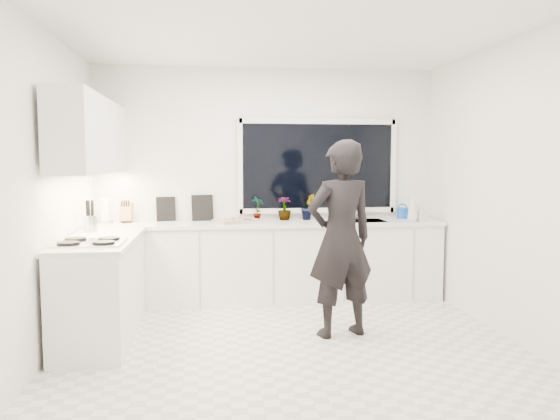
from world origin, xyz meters
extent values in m
cube|color=beige|center=(0.00, 0.00, -0.01)|extent=(4.00, 3.50, 0.02)
cube|color=white|center=(0.00, 1.76, 1.35)|extent=(4.00, 0.02, 2.70)
cube|color=white|center=(-2.01, 0.00, 1.35)|extent=(0.02, 3.50, 2.70)
cube|color=white|center=(2.01, 0.00, 1.35)|extent=(0.02, 3.50, 2.70)
cube|color=white|center=(0.00, 0.00, 2.71)|extent=(4.00, 3.50, 0.02)
cube|color=black|center=(0.60, 1.73, 1.55)|extent=(1.80, 0.02, 1.00)
cube|color=white|center=(0.00, 1.45, 0.44)|extent=(3.92, 0.58, 0.88)
cube|color=white|center=(-1.67, 0.35, 0.44)|extent=(0.58, 1.60, 0.88)
cube|color=silver|center=(0.00, 1.44, 0.90)|extent=(3.94, 0.62, 0.04)
cube|color=silver|center=(-1.67, 0.35, 0.90)|extent=(0.62, 1.60, 0.04)
cube|color=white|center=(-1.79, 0.70, 1.85)|extent=(0.34, 2.10, 0.70)
cube|color=silver|center=(1.05, 1.45, 0.87)|extent=(0.58, 0.42, 0.14)
cylinder|color=silver|center=(1.05, 1.65, 1.03)|extent=(0.03, 0.03, 0.22)
cube|color=black|center=(-1.69, 0.00, 0.94)|extent=(0.56, 0.48, 0.03)
imported|color=black|center=(0.50, 0.13, 0.90)|extent=(0.75, 0.59, 1.80)
cube|color=#BBBABF|center=(-0.37, 1.42, 0.94)|extent=(0.59, 0.52, 0.03)
cube|color=red|center=(-0.37, 1.42, 0.95)|extent=(0.53, 0.47, 0.01)
cylinder|color=blue|center=(1.62, 1.61, 0.98)|extent=(0.17, 0.17, 0.13)
cylinder|color=white|center=(-1.85, 1.55, 1.05)|extent=(0.14, 0.14, 0.26)
cube|color=#936C44|center=(-1.62, 1.59, 1.03)|extent=(0.13, 0.10, 0.22)
cylinder|color=silver|center=(-1.85, 0.80, 1.00)|extent=(0.14, 0.14, 0.16)
cube|color=black|center=(-1.19, 1.69, 1.06)|extent=(0.22, 0.06, 0.28)
cube|color=black|center=(-0.77, 1.69, 1.07)|extent=(0.25, 0.06, 0.30)
imported|color=#26662D|center=(-0.13, 1.61, 1.06)|extent=(0.18, 0.17, 0.28)
imported|color=#26662D|center=(0.18, 1.61, 1.06)|extent=(0.18, 0.18, 0.28)
imported|color=#26662D|center=(0.46, 1.61, 1.07)|extent=(0.20, 0.17, 0.31)
imported|color=#26662D|center=(0.92, 1.61, 1.08)|extent=(0.34, 0.36, 0.32)
imported|color=#D8BF66|center=(1.63, 1.30, 1.07)|extent=(0.16, 0.16, 0.30)
imported|color=#D8BF66|center=(1.74, 1.30, 1.01)|extent=(0.10, 0.11, 0.19)
camera|label=1|loc=(-0.66, -4.71, 1.62)|focal=35.00mm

